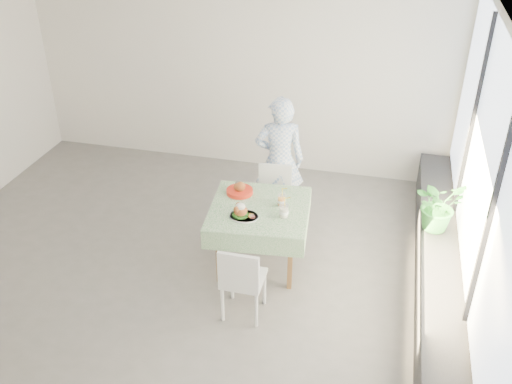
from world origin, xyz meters
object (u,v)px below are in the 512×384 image
(chair_near, at_px, (243,293))
(potted_plant, at_px, (439,205))
(main_dish, at_px, (242,213))
(diner, at_px, (280,161))
(cafe_table, at_px, (259,229))
(chair_far, at_px, (273,213))
(juice_cup_orange, at_px, (281,200))

(chair_near, relative_size, potted_plant, 1.45)
(main_dish, bearing_deg, diner, 83.09)
(main_dish, bearing_deg, cafe_table, 59.46)
(potted_plant, bearing_deg, diner, 163.89)
(cafe_table, bearing_deg, potted_plant, 13.28)
(cafe_table, bearing_deg, chair_near, -87.17)
(chair_far, relative_size, diner, 0.51)
(chair_far, relative_size, chair_near, 0.99)
(chair_far, bearing_deg, juice_cup_orange, -69.71)
(main_dish, bearing_deg, chair_far, 80.82)
(chair_near, xyz_separation_m, potted_plant, (1.82, 1.27, 0.53))
(chair_far, bearing_deg, potted_plant, -6.92)
(chair_far, relative_size, main_dish, 2.70)
(cafe_table, bearing_deg, diner, 89.21)
(cafe_table, distance_m, chair_far, 0.69)
(diner, bearing_deg, juice_cup_orange, 89.70)
(potted_plant, bearing_deg, juice_cup_orange, -168.44)
(chair_near, distance_m, main_dish, 0.83)
(juice_cup_orange, bearing_deg, chair_far, 110.29)
(chair_near, relative_size, diner, 0.52)
(diner, height_order, potted_plant, diner)
(chair_far, height_order, chair_near, chair_near)
(chair_near, distance_m, diner, 1.89)
(cafe_table, height_order, potted_plant, potted_plant)
(cafe_table, bearing_deg, juice_cup_orange, 25.29)
(chair_near, height_order, potted_plant, potted_plant)
(chair_far, xyz_separation_m, chair_near, (0.03, -1.50, 0.00))
(cafe_table, xyz_separation_m, chair_far, (0.01, 0.66, -0.20))
(chair_far, height_order, diner, diner)
(chair_near, relative_size, main_dish, 2.72)
(main_dish, distance_m, potted_plant, 2.10)
(cafe_table, relative_size, chair_far, 1.35)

